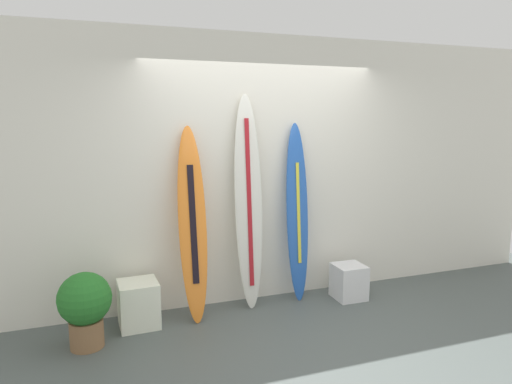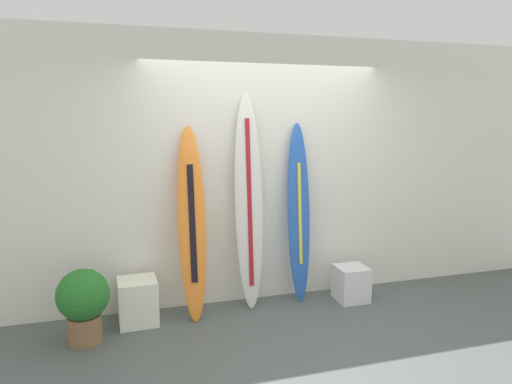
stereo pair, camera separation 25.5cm
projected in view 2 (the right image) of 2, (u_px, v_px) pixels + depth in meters
ground at (306, 350)px, 3.92m from camera, size 8.00×8.00×0.04m
wall_back at (261, 170)px, 4.92m from camera, size 7.20×0.20×2.80m
surfboard_sunset at (192, 225)px, 4.44m from camera, size 0.29×0.44×1.88m
surfboard_ivory at (249, 204)px, 4.67m from camera, size 0.30×0.29×2.19m
surfboard_cobalt at (299, 213)px, 4.85m from camera, size 0.25×0.27×1.90m
display_block_left at (138, 301)px, 4.38m from camera, size 0.37×0.37×0.43m
display_block_center at (351, 283)px, 4.93m from camera, size 0.33×0.33×0.37m
potted_plant at (83, 301)px, 3.96m from camera, size 0.45×0.45×0.66m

